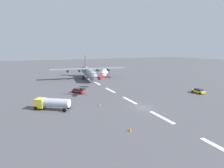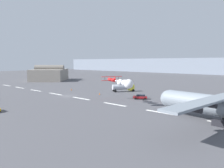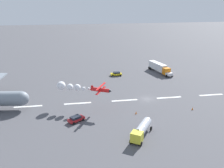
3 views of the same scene
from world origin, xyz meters
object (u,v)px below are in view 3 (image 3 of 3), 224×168
followme_car_yellow (116,74)px  traffic_cone_far (136,113)px  traffic_cone_near (192,109)px  semi_truck_orange (160,67)px  airport_staff_sedan (76,119)px  fuel_tanker_truck (141,130)px  stunt_biplane_red (74,87)px

followme_car_yellow → traffic_cone_far: 35.26m
followme_car_yellow → traffic_cone_near: followme_car_yellow is taller
semi_truck_orange → airport_staff_sedan: semi_truck_orange is taller
semi_truck_orange → fuel_tanker_truck: bearing=66.5°
stunt_biplane_red → traffic_cone_far: bearing=155.6°
airport_staff_sedan → traffic_cone_near: 32.58m
followme_car_yellow → airport_staff_sedan: 40.89m
stunt_biplane_red → traffic_cone_far: (-16.24, 7.38, -5.65)m
semi_truck_orange → fuel_tanker_truck: size_ratio=1.69×
traffic_cone_far → stunt_biplane_red: bearing=-24.4°
semi_truck_orange → traffic_cone_far: semi_truck_orange is taller
followme_car_yellow → traffic_cone_far: (0.84, 35.24, -0.44)m
stunt_biplane_red → fuel_tanker_truck: bearing=127.1°
fuel_tanker_truck → traffic_cone_far: bearing=-98.6°
fuel_tanker_truck → traffic_cone_far: (-1.78, -11.74, -1.36)m
fuel_tanker_truck → traffic_cone_near: fuel_tanker_truck is taller
stunt_biplane_red → semi_truck_orange: (-35.61, -29.58, -3.90)m
stunt_biplane_red → traffic_cone_near: (-32.55, 7.38, -5.65)m
stunt_biplane_red → fuel_tanker_truck: stunt_biplane_red is taller
semi_truck_orange → airport_staff_sedan: 52.71m
traffic_cone_far → semi_truck_orange: bearing=-117.7°
fuel_tanker_truck → followme_car_yellow: size_ratio=1.93×
traffic_cone_far → followme_car_yellow: bearing=-91.4°
followme_car_yellow → airport_staff_sedan: size_ratio=0.97×
followme_car_yellow → traffic_cone_near: (-15.47, 35.25, -0.44)m
followme_car_yellow → airport_staff_sedan: same height
stunt_biplane_red → followme_car_yellow: bearing=-121.5°
followme_car_yellow → traffic_cone_near: size_ratio=5.92×
semi_truck_orange → fuel_tanker_truck: semi_truck_orange is taller
semi_truck_orange → airport_staff_sedan: size_ratio=3.18×
semi_truck_orange → traffic_cone_far: 41.76m
fuel_tanker_truck → airport_staff_sedan: bearing=-34.2°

